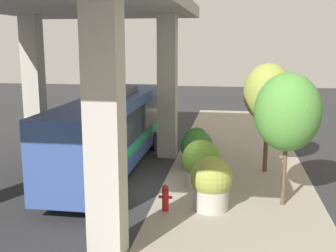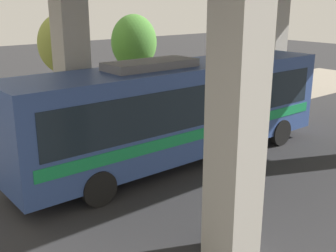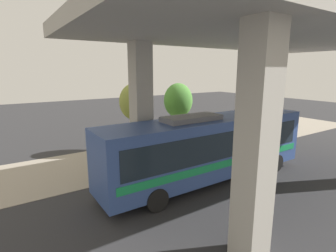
# 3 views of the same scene
# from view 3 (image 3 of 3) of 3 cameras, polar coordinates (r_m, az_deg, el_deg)

# --- Properties ---
(ground_plane) EXTENTS (80.00, 80.00, 0.00)m
(ground_plane) POSITION_cam_3_polar(r_m,az_deg,el_deg) (17.42, 8.93, -7.08)
(ground_plane) COLOR #2D2D30
(ground_plane) RESTS_ON ground
(sidewalk_strip) EXTENTS (6.00, 40.00, 0.02)m
(sidewalk_strip) POSITION_cam_3_polar(r_m,az_deg,el_deg) (19.63, 3.03, -4.72)
(sidewalk_strip) COLOR gray
(sidewalk_strip) RESTS_ON ground
(overpass) EXTENTS (9.40, 18.31, 7.62)m
(overpass) POSITION_cam_3_polar(r_m,az_deg,el_deg) (13.85, 21.44, 15.26)
(overpass) COLOR #ADA89E
(overpass) RESTS_ON ground
(bus) EXTENTS (2.52, 11.71, 3.56)m
(bus) POSITION_cam_3_polar(r_m,az_deg,el_deg) (13.51, 8.96, -4.13)
(bus) COLOR #334C8C
(bus) RESTS_ON ground
(fire_hydrant) EXTENTS (0.47, 0.23, 0.94)m
(fire_hydrant) POSITION_cam_3_polar(r_m,az_deg,el_deg) (18.92, 12.18, -4.16)
(fire_hydrant) COLOR #B21919
(fire_hydrant) RESTS_ON ground
(planter_front) EXTENTS (1.44, 1.44, 1.88)m
(planter_front) POSITION_cam_3_polar(r_m,az_deg,el_deg) (19.61, 8.30, -1.99)
(planter_front) COLOR #ADA89E
(planter_front) RESTS_ON ground
(planter_middle) EXTENTS (1.50, 1.50, 1.78)m
(planter_middle) POSITION_cam_3_polar(r_m,az_deg,el_deg) (16.16, -2.38, -5.18)
(planter_middle) COLOR #ADA89E
(planter_middle) RESTS_ON ground
(planter_back) EXTENTS (1.54, 1.54, 1.91)m
(planter_back) POSITION_cam_3_polar(r_m,az_deg,el_deg) (17.81, 3.94, -3.27)
(planter_back) COLOR #ADA89E
(planter_back) RESTS_ON ground
(planter_extra) EXTENTS (1.18, 1.18, 1.53)m
(planter_extra) POSITION_cam_3_polar(r_m,az_deg,el_deg) (15.27, -7.83, -6.80)
(planter_extra) COLOR #ADA89E
(planter_extra) RESTS_ON ground
(street_tree_near) EXTENTS (2.25, 2.25, 4.70)m
(street_tree_near) POSITION_cam_3_polar(r_m,az_deg,el_deg) (20.62, 2.23, 5.55)
(street_tree_near) COLOR brown
(street_tree_near) RESTS_ON ground
(street_tree_far) EXTENTS (2.13, 2.13, 4.81)m
(street_tree_far) POSITION_cam_3_polar(r_m,az_deg,el_deg) (18.29, -7.25, 5.20)
(street_tree_far) COLOR brown
(street_tree_far) RESTS_ON ground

